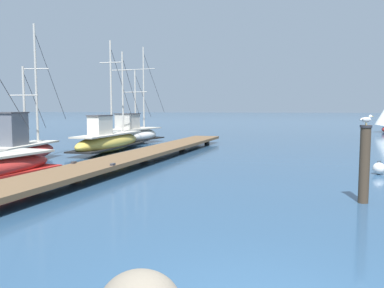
% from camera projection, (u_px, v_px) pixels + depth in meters
% --- Properties ---
extents(floating_dock, '(3.16, 21.85, 0.53)m').
position_uv_depth(floating_dock, '(144.00, 154.00, 18.15)').
color(floating_dock, brown).
rests_on(floating_dock, ground).
extents(fishing_boat_0, '(2.02, 6.76, 6.48)m').
position_uv_depth(fishing_boat_0, '(21.00, 147.00, 17.87)').
color(fishing_boat_0, '#AD2823').
rests_on(fishing_boat_0, ground).
extents(fishing_boat_2, '(3.06, 6.95, 6.80)m').
position_uv_depth(fishing_boat_2, '(133.00, 134.00, 27.31)').
color(fishing_boat_2, silver).
rests_on(fishing_boat_2, ground).
extents(fishing_boat_3, '(1.65, 7.77, 6.24)m').
position_uv_depth(fishing_boat_3, '(109.00, 140.00, 22.11)').
color(fishing_boat_3, gold).
rests_on(fishing_boat_3, ground).
extents(mooring_piling, '(0.30, 0.30, 2.03)m').
position_uv_depth(mooring_piling, '(365.00, 163.00, 10.17)').
color(mooring_piling, '#3D3023').
rests_on(mooring_piling, ground).
extents(perched_seagull, '(0.36, 0.24, 0.26)m').
position_uv_depth(perched_seagull, '(366.00, 119.00, 10.06)').
color(perched_seagull, gold).
rests_on(perched_seagull, mooring_piling).
extents(mooring_buoy, '(0.44, 0.44, 0.52)m').
position_uv_depth(mooring_buoy, '(379.00, 168.00, 14.63)').
color(mooring_buoy, silver).
rests_on(mooring_buoy, ground).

